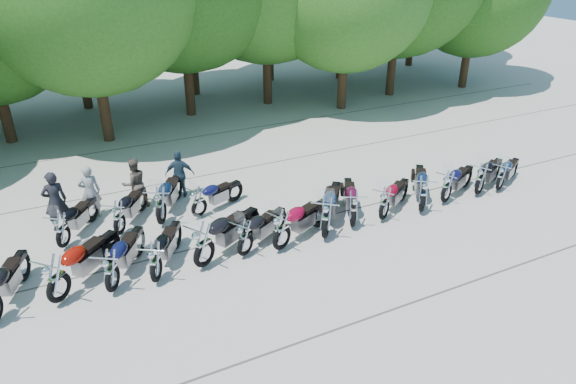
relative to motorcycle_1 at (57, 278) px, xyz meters
name	(u,v)px	position (x,y,z in m)	size (l,w,h in m)	color
ground	(312,250)	(6.29, -0.61, -0.71)	(90.00, 90.00, 0.00)	#A39C93
motorcycle_1	(57,278)	(0.00, 0.00, 0.00)	(0.76, 2.51, 1.42)	#880E04
motorcycle_2	(111,270)	(1.16, -0.13, -0.06)	(0.70, 2.29, 1.30)	#0B0F34
motorcycle_3	(155,261)	(2.18, -0.20, -0.08)	(0.68, 2.22, 1.25)	black
motorcycle_4	(203,244)	(3.43, -0.13, 0.02)	(0.78, 2.58, 1.46)	black
motorcycle_5	(245,237)	(4.56, -0.09, -0.10)	(0.66, 2.16, 1.22)	black
motorcycle_6	(282,229)	(5.54, -0.27, -0.03)	(0.73, 2.41, 1.36)	maroon
motorcycle_7	(326,216)	(6.90, -0.26, 0.01)	(0.78, 2.56, 1.45)	#0C1E37
motorcycle_8	(353,208)	(7.92, -0.05, -0.06)	(0.70, 2.29, 1.30)	#400822
motorcycle_9	(385,203)	(8.98, -0.12, -0.10)	(0.66, 2.16, 1.22)	maroon
motorcycle_10	(423,193)	(10.31, -0.22, -0.03)	(0.73, 2.41, 1.36)	#0C1934
motorcycle_11	(447,186)	(11.40, -0.09, -0.08)	(0.68, 2.22, 1.25)	black
motorcycle_12	(481,178)	(12.76, -0.14, -0.07)	(0.69, 2.25, 1.27)	black
motorcycle_13	(501,176)	(13.61, -0.21, -0.13)	(0.62, 2.05, 1.16)	#0C1C35
motorcycle_14	(62,229)	(0.29, 2.46, -0.10)	(0.65, 2.15, 1.21)	black
motorcycle_15	(119,217)	(1.78, 2.47, -0.10)	(0.66, 2.16, 1.22)	black
motorcycle_16	(160,205)	(2.98, 2.53, -0.02)	(0.74, 2.43, 1.37)	black
motorcycle_17	(199,201)	(4.10, 2.48, -0.13)	(0.62, 2.04, 1.15)	#0D0F3B
rider_0	(55,201)	(0.26, 3.65, 0.19)	(0.66, 0.43, 1.81)	black
rider_1	(135,183)	(2.56, 4.03, 0.11)	(0.79, 0.62, 1.63)	brown
rider_2	(180,174)	(4.01, 4.13, 0.09)	(0.93, 0.39, 1.59)	#223948
rider_3	(90,192)	(1.24, 3.99, 0.13)	(0.61, 0.40, 1.68)	gray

